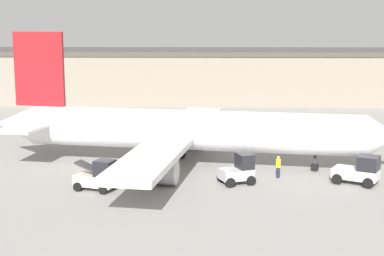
{
  "coord_description": "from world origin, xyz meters",
  "views": [
    {
      "loc": [
        1.4,
        -50.83,
        12.72
      ],
      "look_at": [
        0.0,
        0.0,
        3.39
      ],
      "focal_mm": 55.0,
      "sensor_mm": 36.0,
      "label": 1
    }
  ],
  "objects": [
    {
      "name": "terminal_building",
      "position": [
        -0.25,
        43.51,
        4.08
      ],
      "size": [
        81.56,
        16.62,
        8.15
      ],
      "color": "gray",
      "rests_on": "ground_plane"
    },
    {
      "name": "belt_loader_truck",
      "position": [
        -6.9,
        -8.01,
        1.11
      ],
      "size": [
        3.42,
        2.6,
        2.41
      ],
      "rotation": [
        0.0,
        0.0,
        -0.34
      ],
      "color": "beige",
      "rests_on": "ground_plane"
    },
    {
      "name": "pushback_tug",
      "position": [
        13.37,
        -5.68,
        1.09
      ],
      "size": [
        3.88,
        3.37,
        2.34
      ],
      "rotation": [
        0.0,
        0.0,
        -0.49
      ],
      "color": "silver",
      "rests_on": "ground_plane"
    },
    {
      "name": "ground_crew_worker",
      "position": [
        7.17,
        -3.94,
        0.97
      ],
      "size": [
        0.4,
        0.4,
        1.82
      ],
      "rotation": [
        0.0,
        0.0,
        0.16
      ],
      "color": "#1E2338",
      "rests_on": "ground_plane"
    },
    {
      "name": "baggage_tug",
      "position": [
        3.87,
        -5.74,
        1.07
      ],
      "size": [
        3.08,
        2.77,
        2.38
      ],
      "rotation": [
        0.0,
        0.0,
        0.39
      ],
      "color": "#B2B2B7",
      "rests_on": "ground_plane"
    },
    {
      "name": "airplane",
      "position": [
        -1.0,
        0.16,
        3.15
      ],
      "size": [
        36.53,
        31.96,
        11.72
      ],
      "rotation": [
        0.0,
        0.0,
        -0.16
      ],
      "color": "white",
      "rests_on": "ground_plane"
    },
    {
      "name": "ground_plane",
      "position": [
        0.0,
        0.0,
        0.0
      ],
      "size": [
        400.0,
        400.0,
        0.0
      ],
      "primitive_type": "plane",
      "color": "gray"
    }
  ]
}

